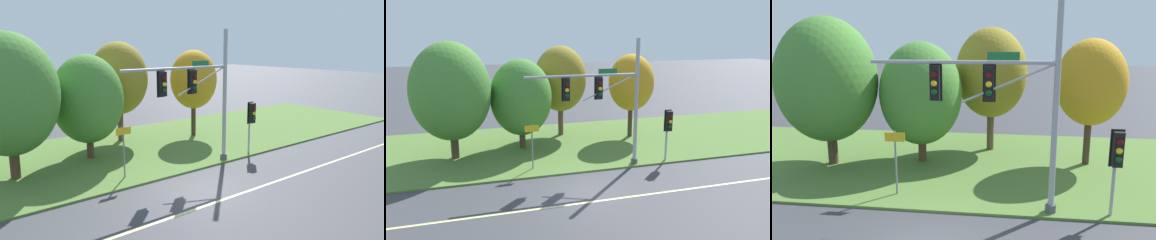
# 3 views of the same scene
# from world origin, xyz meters

# --- Properties ---
(ground_plane) EXTENTS (160.00, 160.00, 0.00)m
(ground_plane) POSITION_xyz_m (0.00, 0.00, 0.00)
(ground_plane) COLOR #3D3D42
(lane_stripe) EXTENTS (36.00, 0.16, 0.01)m
(lane_stripe) POSITION_xyz_m (0.00, -1.20, 0.00)
(lane_stripe) COLOR beige
(lane_stripe) RESTS_ON ground
(grass_verge) EXTENTS (48.00, 11.50, 0.10)m
(grass_verge) POSITION_xyz_m (0.00, 8.25, 0.05)
(grass_verge) COLOR #517533
(grass_verge) RESTS_ON ground
(traffic_signal_mast) EXTENTS (6.74, 0.49, 7.43)m
(traffic_signal_mast) POSITION_xyz_m (2.15, 2.96, 4.28)
(traffic_signal_mast) COLOR #9EA0A5
(traffic_signal_mast) RESTS_ON grass_verge
(pedestrian_signal_near_kerb) EXTENTS (0.46, 0.55, 3.19)m
(pedestrian_signal_near_kerb) POSITION_xyz_m (6.02, 2.79, 2.42)
(pedestrian_signal_near_kerb) COLOR #9EA0A5
(pedestrian_signal_near_kerb) RESTS_ON grass_verge
(route_sign_post) EXTENTS (0.81, 0.08, 2.63)m
(route_sign_post) POSITION_xyz_m (-2.15, 3.79, 1.79)
(route_sign_post) COLOR slate
(route_sign_post) RESTS_ON grass_verge
(tree_nearest_road) EXTENTS (4.83, 4.83, 7.25)m
(tree_nearest_road) POSITION_xyz_m (-6.50, 7.09, 4.32)
(tree_nearest_road) COLOR #4C3823
(tree_nearest_road) RESTS_ON grass_verge
(tree_left_of_mast) EXTENTS (4.11, 4.11, 6.07)m
(tree_left_of_mast) POSITION_xyz_m (-2.11, 8.05, 3.59)
(tree_left_of_mast) COLOR #4C3823
(tree_left_of_mast) RESTS_ON grass_verge
(tree_behind_signpost) EXTENTS (3.93, 3.93, 6.80)m
(tree_behind_signpost) POSITION_xyz_m (1.23, 10.57, 4.42)
(tree_behind_signpost) COLOR brown
(tree_behind_signpost) RESTS_ON grass_verge
(tree_mid_verge) EXTENTS (3.36, 3.36, 6.22)m
(tree_mid_verge) POSITION_xyz_m (6.16, 8.62, 4.20)
(tree_mid_verge) COLOR #423021
(tree_mid_verge) RESTS_ON grass_verge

